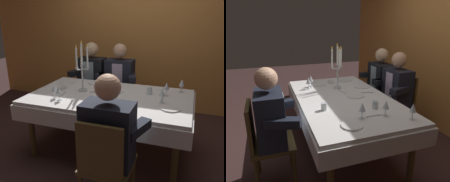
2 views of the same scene
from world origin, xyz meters
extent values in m
plane|color=#3D2625|center=(0.00, 0.00, 0.00)|extent=(12.00, 12.00, 0.00)
cube|color=#DA8C42|center=(0.00, 1.66, 1.35)|extent=(6.00, 0.12, 2.70)
cube|color=silver|center=(0.00, 0.00, 0.72)|extent=(1.90, 1.10, 0.04)
cube|color=silver|center=(0.00, 0.00, 0.61)|extent=(1.94, 1.14, 0.18)
cylinder|color=brown|center=(-0.83, -0.43, 0.35)|extent=(0.07, 0.07, 0.70)
cylinder|color=brown|center=(0.83, -0.43, 0.35)|extent=(0.07, 0.07, 0.70)
cylinder|color=brown|center=(-0.83, 0.43, 0.35)|extent=(0.07, 0.07, 0.70)
cylinder|color=brown|center=(0.83, 0.43, 0.35)|extent=(0.07, 0.07, 0.70)
cylinder|color=silver|center=(-0.37, 0.05, 0.75)|extent=(0.11, 0.11, 0.02)
cylinder|color=silver|center=(-0.37, 0.05, 0.90)|extent=(0.02, 0.02, 0.28)
cylinder|color=silver|center=(-0.37, 0.05, 1.08)|extent=(0.04, 0.04, 0.02)
cylinder|color=white|center=(-0.37, 0.05, 1.21)|extent=(0.02, 0.02, 0.24)
ellipsoid|color=yellow|center=(-0.37, 0.05, 1.34)|extent=(0.02, 0.02, 0.03)
cylinder|color=silver|center=(-0.34, 0.05, 1.02)|extent=(0.07, 0.01, 0.01)
cylinder|color=silver|center=(-0.30, 0.05, 1.04)|extent=(0.04, 0.04, 0.02)
cylinder|color=white|center=(-0.30, 0.05, 1.17)|extent=(0.02, 0.02, 0.24)
ellipsoid|color=yellow|center=(-0.30, 0.05, 1.30)|extent=(0.02, 0.02, 0.03)
cylinder|color=silver|center=(-0.39, 0.08, 1.02)|extent=(0.05, 0.07, 0.01)
cylinder|color=silver|center=(-0.41, 0.12, 1.04)|extent=(0.04, 0.04, 0.02)
cylinder|color=white|center=(-0.41, 0.12, 1.17)|extent=(0.02, 0.02, 0.24)
ellipsoid|color=yellow|center=(-0.41, 0.12, 1.30)|extent=(0.02, 0.02, 0.03)
cylinder|color=silver|center=(-0.39, 0.02, 1.02)|extent=(0.05, 0.07, 0.01)
cylinder|color=silver|center=(-0.41, -0.01, 1.04)|extent=(0.04, 0.04, 0.02)
cylinder|color=white|center=(-0.41, -0.01, 1.17)|extent=(0.02, 0.02, 0.24)
ellipsoid|color=yellow|center=(-0.41, -0.01, 1.30)|extent=(0.02, 0.02, 0.03)
cylinder|color=white|center=(0.01, 0.15, 0.75)|extent=(0.24, 0.24, 0.01)
cylinder|color=white|center=(0.73, -0.19, 0.75)|extent=(0.20, 0.20, 0.01)
cylinder|color=white|center=(-0.73, 0.29, 0.75)|extent=(0.24, 0.24, 0.01)
cylinder|color=white|center=(-0.33, 0.41, 0.75)|extent=(0.23, 0.23, 0.01)
cylinder|color=silver|center=(0.62, -0.04, 0.74)|extent=(0.06, 0.06, 0.00)
cylinder|color=silver|center=(0.62, -0.04, 0.78)|extent=(0.01, 0.01, 0.07)
cone|color=silver|center=(0.62, -0.04, 0.86)|extent=(0.07, 0.07, 0.08)
cylinder|color=#E0D172|center=(0.62, -0.04, 0.84)|extent=(0.04, 0.04, 0.03)
cylinder|color=silver|center=(0.80, 0.40, 0.74)|extent=(0.06, 0.06, 0.00)
cylinder|color=silver|center=(0.80, 0.40, 0.78)|extent=(0.01, 0.01, 0.07)
cone|color=silver|center=(0.80, 0.40, 0.86)|extent=(0.07, 0.07, 0.08)
cylinder|color=maroon|center=(0.80, 0.40, 0.84)|extent=(0.04, 0.04, 0.03)
cylinder|color=silver|center=(-0.48, -0.34, 0.74)|extent=(0.06, 0.06, 0.00)
cylinder|color=silver|center=(-0.48, -0.34, 0.78)|extent=(0.01, 0.01, 0.07)
cone|color=silver|center=(-0.48, -0.34, 0.86)|extent=(0.07, 0.07, 0.08)
cylinder|color=#E0D172|center=(-0.48, -0.34, 0.84)|extent=(0.04, 0.04, 0.03)
cylinder|color=silver|center=(0.64, 0.21, 0.74)|extent=(0.06, 0.06, 0.00)
cylinder|color=silver|center=(0.64, 0.21, 0.78)|extent=(0.01, 0.01, 0.07)
cone|color=silver|center=(0.64, 0.21, 0.86)|extent=(0.07, 0.07, 0.08)
cylinder|color=#E0D172|center=(0.64, 0.21, 0.84)|extent=(0.04, 0.04, 0.03)
cylinder|color=silver|center=(-0.57, -0.28, 0.74)|extent=(0.06, 0.06, 0.00)
cylinder|color=silver|center=(-0.57, -0.28, 0.78)|extent=(0.01, 0.01, 0.07)
cone|color=silver|center=(-0.57, -0.28, 0.86)|extent=(0.07, 0.07, 0.08)
cylinder|color=maroon|center=(-0.57, -0.28, 0.84)|extent=(0.04, 0.04, 0.03)
cylinder|color=silver|center=(0.44, 0.20, 0.78)|extent=(0.06, 0.06, 0.08)
cylinder|color=silver|center=(0.30, -0.34, 0.78)|extent=(0.06, 0.06, 0.08)
cylinder|color=white|center=(-0.64, 0.03, 0.74)|extent=(0.12, 0.12, 0.01)
cylinder|color=white|center=(-0.64, 0.03, 0.77)|extent=(0.08, 0.08, 0.05)
torus|color=white|center=(-0.59, 0.03, 0.78)|extent=(0.04, 0.01, 0.04)
cube|color=#B7B7BC|center=(-0.19, 0.06, 0.74)|extent=(0.17, 0.07, 0.01)
cube|color=#B7B7BC|center=(-0.54, -0.16, 0.74)|extent=(0.03, 0.19, 0.01)
cube|color=#B7B7BC|center=(-0.06, 0.36, 0.74)|extent=(0.05, 0.17, 0.01)
cube|color=#B7B7BC|center=(0.61, 0.09, 0.74)|extent=(0.02, 0.17, 0.01)
cylinder|color=brown|center=(-0.79, 0.70, 0.21)|extent=(0.04, 0.04, 0.42)
cylinder|color=brown|center=(-0.43, 0.70, 0.21)|extent=(0.04, 0.04, 0.42)
cylinder|color=brown|center=(-0.79, 1.06, 0.21)|extent=(0.04, 0.04, 0.42)
cylinder|color=brown|center=(-0.43, 1.06, 0.21)|extent=(0.04, 0.04, 0.42)
cube|color=brown|center=(-0.61, 0.88, 0.44)|extent=(0.42, 0.42, 0.04)
cube|color=brown|center=(-0.61, 1.07, 0.68)|extent=(0.38, 0.04, 0.44)
cube|color=black|center=(-0.61, 0.88, 0.73)|extent=(0.42, 0.26, 0.54)
cube|color=#889EAB|center=(-0.61, 0.75, 0.76)|extent=(0.16, 0.01, 0.40)
sphere|color=#D6AD83|center=(-0.61, 0.88, 1.14)|extent=(0.21, 0.21, 0.21)
cube|color=black|center=(-0.83, 0.78, 0.77)|extent=(0.19, 0.34, 0.08)
cube|color=black|center=(-0.39, 0.78, 0.77)|extent=(0.19, 0.34, 0.08)
cylinder|color=brown|center=(-0.33, 0.70, 0.21)|extent=(0.04, 0.04, 0.42)
cylinder|color=brown|center=(0.03, 0.70, 0.21)|extent=(0.04, 0.04, 0.42)
cylinder|color=brown|center=(-0.33, 1.06, 0.21)|extent=(0.04, 0.04, 0.42)
cylinder|color=brown|center=(0.03, 1.06, 0.21)|extent=(0.04, 0.04, 0.42)
cube|color=brown|center=(-0.15, 0.88, 0.44)|extent=(0.42, 0.42, 0.04)
cube|color=brown|center=(-0.15, 1.07, 0.68)|extent=(0.38, 0.04, 0.44)
cube|color=#1D202D|center=(-0.15, 0.88, 0.73)|extent=(0.42, 0.26, 0.54)
cube|color=#BFACCE|center=(-0.15, 0.75, 0.76)|extent=(0.16, 0.01, 0.40)
sphere|color=tan|center=(-0.15, 0.88, 1.14)|extent=(0.21, 0.21, 0.21)
cube|color=#1D202D|center=(-0.37, 0.78, 0.77)|extent=(0.19, 0.34, 0.08)
cube|color=#1D202D|center=(0.07, 0.78, 0.77)|extent=(0.19, 0.34, 0.08)
cylinder|color=brown|center=(0.48, -0.70, 0.21)|extent=(0.04, 0.04, 0.42)
cylinder|color=brown|center=(0.12, -0.70, 0.21)|extent=(0.04, 0.04, 0.42)
cube|color=brown|center=(0.30, -0.88, 0.44)|extent=(0.42, 0.42, 0.04)
cube|color=brown|center=(0.30, -1.07, 0.68)|extent=(0.38, 0.04, 0.44)
cube|color=black|center=(0.30, -0.88, 0.73)|extent=(0.42, 0.26, 0.54)
cube|color=silver|center=(0.30, -0.75, 0.76)|extent=(0.16, 0.01, 0.40)
sphere|color=#DCA481|center=(0.30, -0.88, 1.14)|extent=(0.21, 0.21, 0.21)
cube|color=black|center=(0.52, -0.78, 0.77)|extent=(0.19, 0.34, 0.08)
cube|color=black|center=(0.08, -0.78, 0.77)|extent=(0.19, 0.34, 0.08)
camera|label=1|loc=(0.91, -2.51, 1.69)|focal=38.21mm
camera|label=2|loc=(2.26, -0.86, 1.63)|focal=33.24mm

